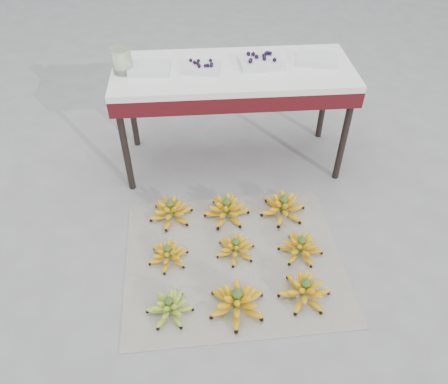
{
  "coord_description": "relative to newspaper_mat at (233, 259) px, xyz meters",
  "views": [
    {
      "loc": [
        -0.14,
        -1.59,
        2.01
      ],
      "look_at": [
        0.02,
        0.33,
        0.25
      ],
      "focal_mm": 35.0,
      "sensor_mm": 36.0,
      "label": 1
    }
  ],
  "objects": [
    {
      "name": "ground",
      "position": [
        -0.05,
        -0.02,
        -0.0
      ],
      "size": [
        60.0,
        60.0,
        0.0
      ],
      "primitive_type": "plane",
      "color": "slate",
      "rests_on": "ground"
    },
    {
      "name": "tray_far_left",
      "position": [
        -0.45,
        0.94,
        0.75
      ],
      "size": [
        0.26,
        0.2,
        0.04
      ],
      "color": "silver",
      "rests_on": "vendor_table"
    },
    {
      "name": "bunch_mid_right",
      "position": [
        0.4,
        0.01,
        0.06
      ],
      "size": [
        0.33,
        0.33,
        0.15
      ],
      "rotation": [
        0.0,
        0.0,
        -0.37
      ],
      "color": "#F4BC07",
      "rests_on": "newspaper_mat"
    },
    {
      "name": "bunch_front_right",
      "position": [
        0.35,
        -0.29,
        0.06
      ],
      "size": [
        0.33,
        0.33,
        0.17
      ],
      "rotation": [
        0.0,
        0.0,
        -0.22
      ],
      "color": "#F4BC07",
      "rests_on": "newspaper_mat"
    },
    {
      "name": "glass_jar",
      "position": [
        -0.61,
        0.94,
        0.81
      ],
      "size": [
        0.16,
        0.16,
        0.15
      ],
      "primitive_type": "cylinder",
      "rotation": [
        0.0,
        0.0,
        0.31
      ],
      "color": "#DDF5C3",
      "rests_on": "vendor_table"
    },
    {
      "name": "bunch_back_center",
      "position": [
        -0.01,
        0.35,
        0.06
      ],
      "size": [
        0.3,
        0.3,
        0.17
      ],
      "rotation": [
        0.0,
        0.0,
        -0.05
      ],
      "color": "#F4BC07",
      "rests_on": "newspaper_mat"
    },
    {
      "name": "vendor_table",
      "position": [
        0.08,
        0.94,
        0.65
      ],
      "size": [
        1.53,
        0.61,
        0.73
      ],
      "color": "black",
      "rests_on": "ground"
    },
    {
      "name": "bunch_mid_center",
      "position": [
        0.02,
        0.04,
        0.05
      ],
      "size": [
        0.25,
        0.25,
        0.14
      ],
      "rotation": [
        0.0,
        0.0,
        0.11
      ],
      "color": "#F4BC07",
      "rests_on": "newspaper_mat"
    },
    {
      "name": "newspaper_mat",
      "position": [
        0.0,
        0.0,
        0.0
      ],
      "size": [
        1.28,
        1.09,
        0.01
      ],
      "primitive_type": "cube",
      "rotation": [
        0.0,
        0.0,
        0.03
      ],
      "color": "white",
      "rests_on": "ground"
    },
    {
      "name": "bunch_front_left",
      "position": [
        -0.36,
        -0.33,
        0.05
      ],
      "size": [
        0.29,
        0.29,
        0.15
      ],
      "rotation": [
        0.0,
        0.0,
        -0.26
      ],
      "color": "#79B726",
      "rests_on": "newspaper_mat"
    },
    {
      "name": "bunch_mid_left",
      "position": [
        -0.38,
        0.02,
        0.05
      ],
      "size": [
        0.23,
        0.23,
        0.14
      ],
      "rotation": [
        0.0,
        0.0,
        0.0
      ],
      "color": "#F4BC07",
      "rests_on": "newspaper_mat"
    },
    {
      "name": "tray_right",
      "position": [
        0.26,
        0.96,
        0.76
      ],
      "size": [
        0.29,
        0.22,
        0.07
      ],
      "color": "silver",
      "rests_on": "vendor_table"
    },
    {
      "name": "tray_far_right",
      "position": [
        0.62,
        0.98,
        0.75
      ],
      "size": [
        0.29,
        0.24,
        0.04
      ],
      "color": "silver",
      "rests_on": "vendor_table"
    },
    {
      "name": "bunch_back_left",
      "position": [
        -0.36,
        0.37,
        0.06
      ],
      "size": [
        0.28,
        0.28,
        0.17
      ],
      "rotation": [
        0.0,
        0.0,
        -0.02
      ],
      "color": "#F4BC07",
      "rests_on": "newspaper_mat"
    },
    {
      "name": "bunch_back_right",
      "position": [
        0.35,
        0.34,
        0.06
      ],
      "size": [
        0.3,
        0.3,
        0.18
      ],
      "rotation": [
        0.0,
        0.0,
        0.05
      ],
      "color": "#F4BC07",
      "rests_on": "newspaper_mat"
    },
    {
      "name": "bunch_front_center",
      "position": [
        -0.01,
        -0.33,
        0.07
      ],
      "size": [
        0.32,
        0.32,
        0.19
      ],
      "rotation": [
        0.0,
        0.0,
        -0.04
      ],
      "color": "#F4BC07",
      "rests_on": "newspaper_mat"
    },
    {
      "name": "tray_left",
      "position": [
        -0.12,
        0.93,
        0.75
      ],
      "size": [
        0.25,
        0.2,
        0.06
      ],
      "color": "silver",
      "rests_on": "vendor_table"
    }
  ]
}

